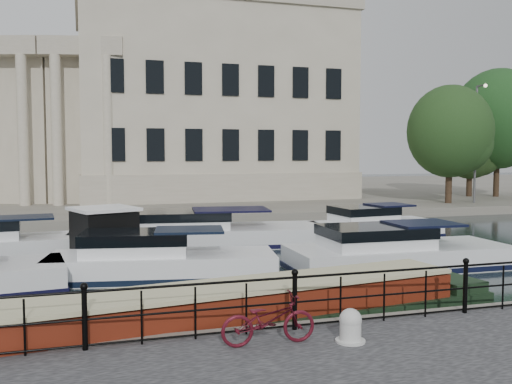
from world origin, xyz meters
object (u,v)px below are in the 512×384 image
mooring_bollard (350,326)px  harbour_hut (104,239)px  narrowboat (238,321)px  bicycle (268,320)px

mooring_bollard → harbour_hut: harbour_hut is taller
mooring_bollard → narrowboat: (-1.49, 2.44, -0.48)m
bicycle → mooring_bollard: bearing=-99.8°
mooring_bollard → harbour_hut: (-3.99, 11.54, 0.11)m
bicycle → mooring_bollard: 1.55m
narrowboat → harbour_hut: harbour_hut is taller
bicycle → harbour_hut: harbour_hut is taller
bicycle → harbour_hut: bearing=14.1°
mooring_bollard → harbour_hut: size_ratio=0.18×
bicycle → harbour_hut: (-2.48, 11.24, -0.06)m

